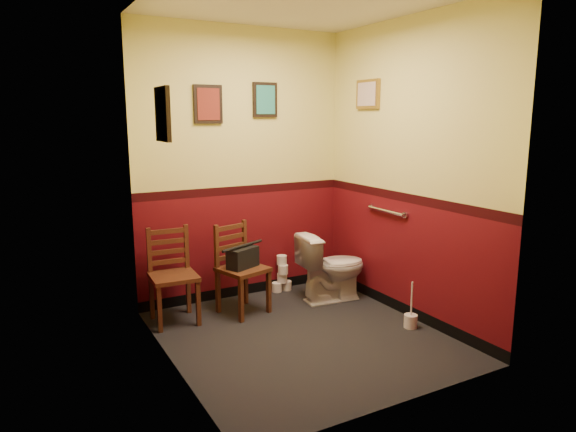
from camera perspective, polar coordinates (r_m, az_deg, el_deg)
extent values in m
cube|color=black|center=(4.47, 1.59, -13.23)|extent=(2.20, 2.40, 0.00)
cube|color=#580B12|center=(5.17, -5.10, 5.56)|extent=(2.20, 0.00, 2.70)
cube|color=#580B12|center=(3.14, 12.84, 1.87)|extent=(2.20, 0.00, 2.70)
cube|color=#580B12|center=(3.68, -13.27, 3.14)|extent=(0.00, 2.40, 2.70)
cube|color=#580B12|center=(4.76, 13.22, 4.85)|extent=(0.00, 2.40, 2.70)
cylinder|color=silver|center=(4.98, 10.80, 0.55)|extent=(0.03, 0.50, 0.03)
cylinder|color=silver|center=(4.81, 12.88, 0.10)|extent=(0.02, 0.06, 0.06)
cylinder|color=silver|center=(5.18, 9.22, 1.01)|extent=(0.02, 0.06, 0.06)
cube|color=black|center=(5.01, -8.88, 12.17)|extent=(0.28, 0.03, 0.36)
cube|color=maroon|center=(4.99, -8.82, 12.18)|extent=(0.22, 0.01, 0.30)
cube|color=black|center=(5.24, -2.58, 12.77)|extent=(0.26, 0.03, 0.34)
cube|color=teal|center=(5.23, -2.49, 12.78)|extent=(0.20, 0.01, 0.28)
cube|color=black|center=(3.75, -13.76, 10.93)|extent=(0.03, 0.30, 0.38)
cube|color=#C1A898|center=(3.75, -13.51, 10.94)|extent=(0.01, 0.24, 0.31)
cube|color=olive|center=(5.19, 8.87, 13.23)|extent=(0.03, 0.34, 0.28)
cube|color=#C1A898|center=(5.18, 8.72, 13.24)|extent=(0.01, 0.28, 0.22)
imported|color=white|center=(5.22, 4.93, -5.69)|extent=(0.73, 0.45, 0.68)
cylinder|color=silver|center=(4.75, 13.47, -11.29)|extent=(0.12, 0.12, 0.12)
cylinder|color=silver|center=(4.68, 13.57, -9.07)|extent=(0.02, 0.02, 0.33)
cube|color=#582F1A|center=(4.73, -12.59, -6.60)|extent=(0.42, 0.42, 0.04)
cube|color=#582F1A|center=(4.61, -14.09, -9.96)|extent=(0.04, 0.04, 0.43)
cube|color=#582F1A|center=(4.92, -14.91, -8.62)|extent=(0.04, 0.04, 0.43)
cube|color=#582F1A|center=(4.68, -9.93, -9.46)|extent=(0.04, 0.04, 0.43)
cube|color=#582F1A|center=(4.99, -11.01, -8.18)|extent=(0.04, 0.04, 0.43)
cube|color=#582F1A|center=(4.80, -15.17, -3.79)|extent=(0.04, 0.04, 0.43)
cube|color=#582F1A|center=(4.87, -11.21, -3.41)|extent=(0.04, 0.04, 0.43)
cube|color=#582F1A|center=(4.87, -13.11, -4.95)|extent=(0.32, 0.04, 0.04)
cube|color=#582F1A|center=(4.84, -13.16, -3.87)|extent=(0.32, 0.04, 0.04)
cube|color=#582F1A|center=(4.82, -13.21, -2.78)|extent=(0.32, 0.04, 0.04)
cube|color=#582F1A|center=(4.80, -13.26, -1.67)|extent=(0.32, 0.04, 0.04)
cube|color=#582F1A|center=(4.86, -5.03, -5.93)|extent=(0.49, 0.49, 0.04)
cube|color=#582F1A|center=(4.70, -5.24, -9.26)|extent=(0.05, 0.05, 0.43)
cube|color=#582F1A|center=(4.95, -7.79, -8.25)|extent=(0.05, 0.05, 0.43)
cube|color=#582F1A|center=(4.91, -2.16, -8.32)|extent=(0.05, 0.05, 0.43)
cube|color=#582F1A|center=(5.15, -4.75, -7.41)|extent=(0.05, 0.05, 0.43)
cube|color=#582F1A|center=(4.83, -7.95, -3.47)|extent=(0.05, 0.04, 0.43)
cube|color=#582F1A|center=(5.04, -4.86, -2.81)|extent=(0.05, 0.04, 0.43)
cube|color=#582F1A|center=(4.96, -6.34, -4.45)|extent=(0.32, 0.11, 0.04)
cube|color=#582F1A|center=(4.94, -6.37, -3.40)|extent=(0.32, 0.11, 0.04)
cube|color=#582F1A|center=(4.92, -6.39, -2.33)|extent=(0.32, 0.11, 0.04)
cube|color=#582F1A|center=(4.89, -6.41, -1.25)|extent=(0.32, 0.11, 0.04)
cube|color=black|center=(4.83, -5.05, -4.63)|extent=(0.34, 0.26, 0.19)
cylinder|color=black|center=(4.80, -5.07, -3.33)|extent=(0.25, 0.13, 0.03)
cylinder|color=silver|center=(5.52, -1.24, -7.90)|extent=(0.11, 0.11, 0.10)
cylinder|color=silver|center=(5.57, -0.16, -7.72)|extent=(0.11, 0.11, 0.10)
cylinder|color=silver|center=(5.51, -0.65, -6.88)|extent=(0.11, 0.11, 0.10)
cylinder|color=silver|center=(5.46, -0.56, -5.96)|extent=(0.11, 0.11, 0.10)
cylinder|color=silver|center=(5.46, -0.71, -4.90)|extent=(0.11, 0.11, 0.10)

